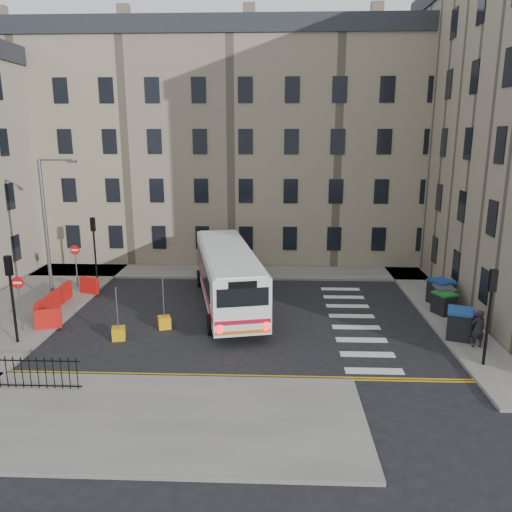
# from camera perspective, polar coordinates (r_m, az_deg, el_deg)

# --- Properties ---
(ground) EXTENTS (120.00, 120.00, 0.00)m
(ground) POSITION_cam_1_polar(r_m,az_deg,el_deg) (26.73, 2.41, -7.06)
(ground) COLOR black
(ground) RESTS_ON ground
(pavement_north) EXTENTS (36.00, 3.20, 0.15)m
(pavement_north) POSITION_cam_1_polar(r_m,az_deg,el_deg) (35.38, -7.37, -1.81)
(pavement_north) COLOR slate
(pavement_north) RESTS_ON ground
(pavement_east) EXTENTS (2.40, 26.00, 0.15)m
(pavement_east) POSITION_cam_1_polar(r_m,az_deg,el_deg) (31.82, 18.88, -4.23)
(pavement_east) COLOR slate
(pavement_east) RESTS_ON ground
(pavement_west) EXTENTS (6.00, 22.00, 0.15)m
(pavement_west) POSITION_cam_1_polar(r_m,az_deg,el_deg) (30.93, -24.62, -5.27)
(pavement_west) COLOR slate
(pavement_west) RESTS_ON ground
(pavement_sw) EXTENTS (20.00, 6.00, 0.15)m
(pavement_sw) POSITION_cam_1_polar(r_m,az_deg,el_deg) (18.99, -20.20, -16.89)
(pavement_sw) COLOR slate
(pavement_sw) RESTS_ON ground
(terrace_north) EXTENTS (38.30, 10.80, 17.20)m
(terrace_north) POSITION_cam_1_polar(r_m,az_deg,el_deg) (41.08, -7.53, 12.41)
(terrace_north) COLOR gray
(terrace_north) RESTS_ON ground
(traffic_light_east) EXTENTS (0.28, 0.22, 4.10)m
(traffic_light_east) POSITION_cam_1_polar(r_m,az_deg,el_deg) (22.36, 25.22, -4.84)
(traffic_light_east) COLOR black
(traffic_light_east) RESTS_ON pavement_east
(traffic_light_nw) EXTENTS (0.28, 0.22, 4.10)m
(traffic_light_nw) POSITION_cam_1_polar(r_m,az_deg,el_deg) (34.30, -18.04, 1.93)
(traffic_light_nw) COLOR black
(traffic_light_nw) RESTS_ON pavement_west
(traffic_light_sw) EXTENTS (0.28, 0.22, 4.10)m
(traffic_light_sw) POSITION_cam_1_polar(r_m,az_deg,el_deg) (25.01, -26.21, -3.06)
(traffic_light_sw) COLOR black
(traffic_light_sw) RESTS_ON pavement_west
(streetlamp) EXTENTS (0.50, 0.22, 8.14)m
(streetlamp) POSITION_cam_1_polar(r_m,az_deg,el_deg) (30.35, -22.90, 2.88)
(streetlamp) COLOR #595B5E
(streetlamp) RESTS_ON pavement_west
(no_entry_north) EXTENTS (0.60, 0.08, 3.00)m
(no_entry_north) POSITION_cam_1_polar(r_m,az_deg,el_deg) (32.83, -19.93, -0.15)
(no_entry_north) COLOR #595B5E
(no_entry_north) RESTS_ON pavement_west
(no_entry_south) EXTENTS (0.60, 0.08, 3.00)m
(no_entry_south) POSITION_cam_1_polar(r_m,az_deg,el_deg) (26.72, -25.48, -3.74)
(no_entry_south) COLOR #595B5E
(no_entry_south) RESTS_ON pavement_west
(roadworks_barriers) EXTENTS (1.66, 6.26, 1.00)m
(roadworks_barriers) POSITION_cam_1_polar(r_m,az_deg,el_deg) (29.42, -21.39, -4.73)
(roadworks_barriers) COLOR red
(roadworks_barriers) RESTS_ON pavement_west
(bus) EXTENTS (5.13, 12.08, 3.21)m
(bus) POSITION_cam_1_polar(r_m,az_deg,el_deg) (28.08, -3.28, -2.06)
(bus) COLOR white
(bus) RESTS_ON ground
(wheelie_bin_a) EXTENTS (1.47, 1.57, 1.40)m
(wheelie_bin_a) POSITION_cam_1_polar(r_m,az_deg,el_deg) (25.45, 22.19, -7.15)
(wheelie_bin_a) COLOR black
(wheelie_bin_a) RESTS_ON pavement_east
(wheelie_bin_b) EXTENTS (1.09, 1.21, 1.19)m
(wheelie_bin_b) POSITION_cam_1_polar(r_m,az_deg,el_deg) (26.10, 22.62, -6.93)
(wheelie_bin_b) COLOR black
(wheelie_bin_b) RESTS_ON pavement_east
(wheelie_bin_c) EXTENTS (1.28, 1.35, 1.17)m
(wheelie_bin_c) POSITION_cam_1_polar(r_m,az_deg,el_deg) (28.50, 20.68, -5.05)
(wheelie_bin_c) COLOR black
(wheelie_bin_c) RESTS_ON pavement_east
(wheelie_bin_d) EXTENTS (1.02, 1.17, 1.27)m
(wheelie_bin_d) POSITION_cam_1_polar(r_m,az_deg,el_deg) (29.25, 20.61, -4.47)
(wheelie_bin_d) COLOR black
(wheelie_bin_d) RESTS_ON pavement_east
(wheelie_bin_e) EXTENTS (1.47, 1.56, 1.38)m
(wheelie_bin_e) POSITION_cam_1_polar(r_m,az_deg,el_deg) (30.06, 20.34, -3.86)
(wheelie_bin_e) COLOR black
(wheelie_bin_e) RESTS_ON pavement_east
(pedestrian) EXTENTS (0.70, 0.52, 1.75)m
(pedestrian) POSITION_cam_1_polar(r_m,az_deg,el_deg) (24.66, 24.04, -7.58)
(pedestrian) COLOR black
(pedestrian) RESTS_ON pavement_east
(bollard_yellow) EXTENTS (0.73, 0.73, 0.60)m
(bollard_yellow) POSITION_cam_1_polar(r_m,az_deg,el_deg) (24.79, -15.42, -8.53)
(bollard_yellow) COLOR #CA990B
(bollard_yellow) RESTS_ON ground
(bollard_chevron) EXTENTS (0.77, 0.77, 0.60)m
(bollard_chevron) POSITION_cam_1_polar(r_m,az_deg,el_deg) (25.68, -10.43, -7.47)
(bollard_chevron) COLOR #E5A10D
(bollard_chevron) RESTS_ON ground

